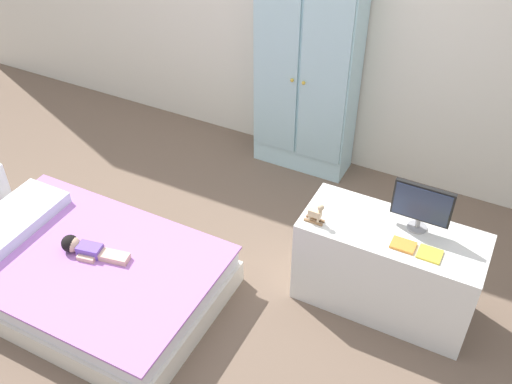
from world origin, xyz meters
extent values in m
cube|color=brown|center=(0.00, 0.00, -0.01)|extent=(10.00, 10.00, 0.02)
cube|color=silver|center=(-0.43, -0.30, 0.07)|extent=(1.46, 0.95, 0.14)
cube|color=silver|center=(-0.43, -0.30, 0.20)|extent=(1.42, 0.91, 0.11)
cube|color=#B270C6|center=(-0.43, -0.30, 0.26)|extent=(1.45, 0.94, 0.02)
cube|color=silver|center=(-0.96, -0.30, 0.30)|extent=(0.31, 0.68, 0.07)
cube|color=#6B4CB2|center=(-0.41, -0.26, 0.30)|extent=(0.14, 0.10, 0.06)
cube|color=#DBB293|center=(-0.27, -0.21, 0.29)|extent=(0.16, 0.07, 0.04)
cube|color=#DBB293|center=(-0.26, -0.25, 0.29)|extent=(0.16, 0.07, 0.04)
cube|color=#DBB293|center=(-0.42, -0.20, 0.28)|extent=(0.10, 0.04, 0.03)
cube|color=#DBB293|center=(-0.40, -0.31, 0.28)|extent=(0.10, 0.04, 0.03)
sphere|color=#DBB293|center=(-0.51, -0.28, 0.31)|extent=(0.09, 0.09, 0.09)
sphere|color=black|center=(-0.52, -0.28, 0.32)|extent=(0.10, 0.10, 0.10)
cube|color=silver|center=(0.13, 1.41, 0.73)|extent=(0.67, 0.25, 1.46)
cube|color=#9DC0C9|center=(-0.04, 1.27, 0.77)|extent=(0.31, 0.02, 1.20)
cube|color=#9DC0C9|center=(0.30, 1.27, 0.77)|extent=(0.31, 0.02, 1.20)
sphere|color=gold|center=(0.09, 1.25, 0.73)|extent=(0.02, 0.02, 0.02)
sphere|color=gold|center=(0.17, 1.25, 0.73)|extent=(0.02, 0.02, 0.02)
cube|color=silver|center=(1.06, 0.38, 0.27)|extent=(0.93, 0.40, 0.54)
cylinder|color=#99999E|center=(1.15, 0.45, 0.54)|extent=(0.10, 0.10, 0.01)
cylinder|color=#99999E|center=(1.15, 0.45, 0.57)|extent=(0.02, 0.02, 0.05)
cube|color=black|center=(1.15, 0.45, 0.70)|extent=(0.29, 0.02, 0.21)
cube|color=#28334C|center=(1.15, 0.44, 0.70)|extent=(0.27, 0.01, 0.19)
cube|color=#8E6642|center=(0.67, 0.27, 0.55)|extent=(0.10, 0.01, 0.01)
cube|color=#8E6642|center=(0.67, 0.24, 0.55)|extent=(0.10, 0.01, 0.01)
cube|color=#D1B289|center=(0.67, 0.26, 0.59)|extent=(0.07, 0.03, 0.04)
cylinder|color=#D1B289|center=(0.70, 0.27, 0.56)|extent=(0.01, 0.01, 0.02)
cylinder|color=#D1B289|center=(0.70, 0.25, 0.56)|extent=(0.01, 0.01, 0.02)
cylinder|color=#D1B289|center=(0.65, 0.27, 0.56)|extent=(0.01, 0.01, 0.02)
cylinder|color=#D1B289|center=(0.65, 0.25, 0.56)|extent=(0.01, 0.01, 0.02)
cylinder|color=#D1B289|center=(0.70, 0.26, 0.62)|extent=(0.02, 0.02, 0.02)
sphere|color=#D1B289|center=(0.70, 0.26, 0.64)|extent=(0.03, 0.03, 0.03)
cube|color=orange|center=(1.13, 0.29, 0.55)|extent=(0.12, 0.09, 0.01)
cube|color=gold|center=(1.26, 0.29, 0.54)|extent=(0.11, 0.10, 0.01)
camera|label=1|loc=(1.43, -1.86, 2.53)|focal=40.94mm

